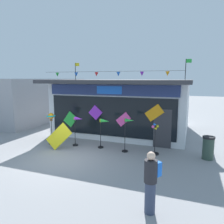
% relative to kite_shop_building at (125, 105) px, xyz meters
% --- Properties ---
extents(ground_plane, '(80.00, 80.00, 0.00)m').
position_rel_kite_shop_building_xyz_m(ground_plane, '(-0.92, -5.90, -1.75)').
color(ground_plane, gray).
extents(kite_shop_building, '(8.45, 6.86, 4.69)m').
position_rel_kite_shop_building_xyz_m(kite_shop_building, '(0.00, 0.00, 0.00)').
color(kite_shop_building, silver).
rests_on(kite_shop_building, ground_plane).
extents(wind_spinner_far_left, '(0.35, 0.35, 1.71)m').
position_rel_kite_shop_building_xyz_m(wind_spinner_far_left, '(-2.78, -4.33, -0.45)').
color(wind_spinner_far_left, black).
rests_on(wind_spinner_far_left, ground_plane).
extents(wind_spinner_left, '(0.64, 0.29, 1.56)m').
position_rel_kite_shop_building_xyz_m(wind_spinner_left, '(-1.28, -4.15, -0.62)').
color(wind_spinner_left, black).
rests_on(wind_spinner_left, ground_plane).
extents(wind_spinner_center_left, '(0.67, 0.29, 1.52)m').
position_rel_kite_shop_building_xyz_m(wind_spinner_center_left, '(0.14, -4.00, -0.63)').
color(wind_spinner_center_left, black).
rests_on(wind_spinner_center_left, ground_plane).
extents(wind_spinner_center_right, '(0.59, 0.29, 1.66)m').
position_rel_kite_shop_building_xyz_m(wind_spinner_center_right, '(1.44, -4.14, -0.61)').
color(wind_spinner_center_right, black).
rests_on(wind_spinner_center_right, ground_plane).
extents(wind_spinner_right, '(0.40, 0.40, 1.50)m').
position_rel_kite_shop_building_xyz_m(wind_spinner_right, '(2.72, -4.02, -1.06)').
color(wind_spinner_right, black).
rests_on(wind_spinner_right, ground_plane).
extents(person_near_camera, '(0.43, 0.47, 1.68)m').
position_rel_kite_shop_building_xyz_m(person_near_camera, '(3.36, -8.53, -0.86)').
color(person_near_camera, '#333D56').
rests_on(person_near_camera, ground_plane).
extents(trash_bin, '(0.52, 0.52, 1.02)m').
position_rel_kite_shop_building_xyz_m(trash_bin, '(5.02, -3.79, -1.23)').
color(trash_bin, '#2D4238').
rests_on(trash_bin, ground_plane).
extents(display_kite_on_ground, '(1.40, 0.24, 1.40)m').
position_rel_kite_shop_building_xyz_m(display_kite_on_ground, '(-1.83, -5.05, -1.05)').
color(display_kite_on_ground, yellow).
rests_on(display_kite_on_ground, ground_plane).
extents(neighbour_building, '(5.45, 9.67, 3.52)m').
position_rel_kite_shop_building_xyz_m(neighbour_building, '(-9.16, 1.57, 0.01)').
color(neighbour_building, '#99999E').
rests_on(neighbour_building, ground_plane).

